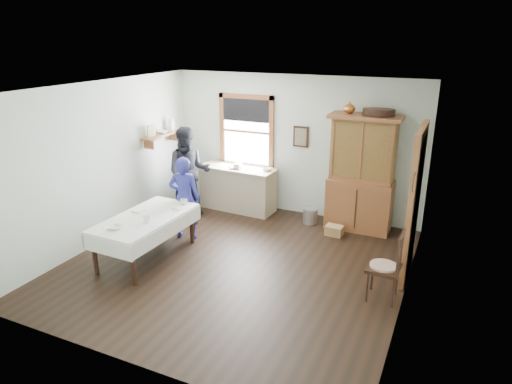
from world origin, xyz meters
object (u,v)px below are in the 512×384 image
Objects in this scene: china_hutch at (361,174)px; wicker_basket at (334,231)px; work_counter at (238,188)px; spindle_chair at (384,265)px; pail at (310,216)px; woman_blue at (185,201)px; dining_table at (147,237)px; figure_dark at (189,175)px.

china_hutch is 1.12m from wicker_basket.
work_counter is 2.21m from wicker_basket.
china_hutch is at bearing 113.46° from spindle_chair.
work_counter is at bearing 176.85° from pail.
spindle_chair is 3.54m from woman_blue.
dining_table is 1.95m from figure_dark.
pail is at bearing -171.69° from china_hutch.
spindle_chair reaches higher than wicker_basket.
figure_dark is at bearing -175.56° from wicker_basket.
china_hutch reaches higher than figure_dark.
figure_dark reaches higher than dining_table.
dining_table is at bearing 64.00° from woman_blue.
spindle_chair is at bearing -56.78° from wicker_basket.
dining_table is at bearing -95.06° from work_counter.
wicker_basket is at bearing 126.21° from spindle_chair.
china_hutch reaches higher than wicker_basket.
work_counter is 1.63m from woman_blue.
work_counter reaches higher than wicker_basket.
figure_dark is (-3.99, 1.51, 0.32)m from spindle_chair.
figure_dark is (-0.72, -0.66, 0.37)m from work_counter.
figure_dark is at bearing 101.08° from dining_table.
dining_table is at bearing -171.47° from spindle_chair.
woman_blue is at bearing -153.85° from wicker_basket.
china_hutch reaches higher than work_counter.
wicker_basket is 0.22× the size of woman_blue.
pail is 0.18× the size of figure_dark.
dining_table is 3.11m from pail.
china_hutch is at bearing 8.32° from pail.
dining_table is at bearing -137.53° from china_hutch.
figure_dark reaches higher than woman_blue.
wicker_basket is at bearing -8.78° from work_counter.
work_counter is at bearing 168.32° from wicker_basket.
woman_blue is at bearing -94.84° from work_counter.
wicker_basket is (0.57, -0.36, -0.06)m from pail.
work_counter is 5.14× the size of wicker_basket.
pail is (1.92, 2.44, -0.21)m from dining_table.
work_counter is 1.14× the size of woman_blue.
pail is 0.67m from wicker_basket.
spindle_chair is at bearing 5.54° from dining_table.
pail is 2.40m from woman_blue.
china_hutch is 1.19× the size of dining_table.
china_hutch is 2.11× the size of spindle_chair.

